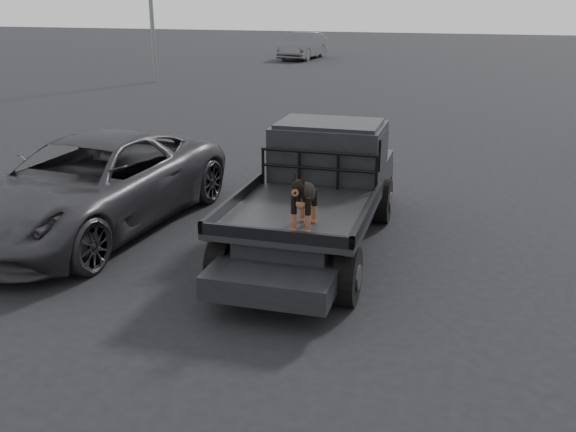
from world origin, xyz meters
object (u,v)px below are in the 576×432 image
(dog, at_px, (305,199))
(flatbed_ute, at_px, (315,220))
(distant_car_a, at_px, (303,46))
(parked_suv, at_px, (90,185))

(dog, bearing_deg, flatbed_ute, 98.31)
(distant_car_a, bearing_deg, flatbed_ute, -70.04)
(dog, bearing_deg, distant_car_a, 104.45)
(dog, relative_size, distant_car_a, 0.16)
(dog, distance_m, distant_car_a, 31.84)
(flatbed_ute, height_order, dog, dog)
(flatbed_ute, distance_m, dog, 1.76)
(flatbed_ute, relative_size, distant_car_a, 1.17)
(distant_car_a, bearing_deg, parked_suv, -77.13)
(dog, xyz_separation_m, distant_car_a, (-7.94, 30.83, -0.53))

